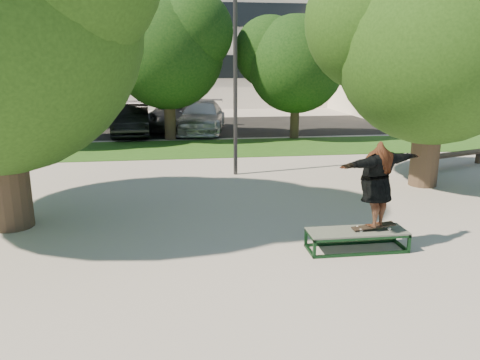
{
  "coord_description": "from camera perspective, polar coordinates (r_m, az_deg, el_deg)",
  "views": [
    {
      "loc": [
        -0.78,
        -8.8,
        3.35
      ],
      "look_at": [
        0.53,
        0.6,
        0.94
      ],
      "focal_mm": 35.0,
      "sensor_mm": 36.0,
      "label": 1
    }
  ],
  "objects": [
    {
      "name": "ground",
      "position": [
        9.44,
        -2.68,
        -6.54
      ],
      "size": [
        120.0,
        120.0,
        0.0
      ],
      "primitive_type": "plane",
      "color": "gray",
      "rests_on": "ground"
    },
    {
      "name": "grass_strip",
      "position": [
        18.68,
        -2.33,
        3.93
      ],
      "size": [
        30.0,
        4.0,
        0.02
      ],
      "primitive_type": "cube",
      "color": "#1D4313",
      "rests_on": "ground"
    },
    {
      "name": "asphalt_strip",
      "position": [
        25.03,
        -6.1,
        6.48
      ],
      "size": [
        40.0,
        8.0,
        0.01
      ],
      "primitive_type": "cube",
      "color": "black",
      "rests_on": "ground"
    },
    {
      "name": "tree_right",
      "position": [
        13.66,
        22.41,
        16.35
      ],
      "size": [
        6.24,
        5.33,
        6.51
      ],
      "color": "#38281E",
      "rests_on": "ground"
    },
    {
      "name": "bg_tree_left",
      "position": [
        20.7,
        -24.96,
        14.03
      ],
      "size": [
        5.28,
        4.51,
        5.77
      ],
      "color": "#38281E",
      "rests_on": "ground"
    },
    {
      "name": "bg_tree_mid",
      "position": [
        20.89,
        -9.08,
        15.9
      ],
      "size": [
        5.76,
        4.92,
        6.24
      ],
      "color": "#38281E",
      "rests_on": "ground"
    },
    {
      "name": "bg_tree_right",
      "position": [
        21.02,
        6.65,
        14.54
      ],
      "size": [
        5.04,
        4.31,
        5.43
      ],
      "color": "#38281E",
      "rests_on": "ground"
    },
    {
      "name": "lamppost",
      "position": [
        13.91,
        -0.58,
        13.43
      ],
      "size": [
        0.25,
        0.15,
        6.11
      ],
      "color": "#2D2D30",
      "rests_on": "ground"
    },
    {
      "name": "office_building",
      "position": [
        41.06,
        -10.23,
        20.53
      ],
      "size": [
        30.0,
        14.12,
        16.0
      ],
      "color": "beige",
      "rests_on": "ground"
    },
    {
      "name": "side_building",
      "position": [
        36.08,
        24.22,
        14.07
      ],
      "size": [
        15.0,
        10.0,
        8.0
      ],
      "primitive_type": "cube",
      "color": "beige",
      "rests_on": "ground"
    },
    {
      "name": "grind_box",
      "position": [
        8.85,
        14.03,
        -7.11
      ],
      "size": [
        1.8,
        0.6,
        0.38
      ],
      "color": "black",
      "rests_on": "ground"
    },
    {
      "name": "skater_rig",
      "position": [
        8.65,
        16.31,
        -0.51
      ],
      "size": [
        1.96,
        1.23,
        1.63
      ],
      "rotation": [
        0.0,
        0.0,
        3.55
      ],
      "color": "white",
      "rests_on": "grind_box"
    },
    {
      "name": "bench",
      "position": [
        16.9,
        24.96,
        2.78
      ],
      "size": [
        2.92,
        1.31,
        0.45
      ],
      "rotation": [
        0.0,
        0.0,
        0.32
      ],
      "color": "#4A3A2C",
      "rests_on": "ground"
    },
    {
      "name": "car_silver_a",
      "position": [
        25.16,
        -19.07,
        7.33
      ],
      "size": [
        1.56,
        3.87,
        1.32
      ],
      "primitive_type": "imported",
      "rotation": [
        0.0,
        0.0,
        0.0
      ],
      "color": "silver",
      "rests_on": "asphalt_strip"
    },
    {
      "name": "car_dark",
      "position": [
        22.54,
        -13.18,
        7.3
      ],
      "size": [
        1.94,
        4.78,
        1.54
      ],
      "primitive_type": "imported",
      "rotation": [
        0.0,
        0.0,
        0.07
      ],
      "color": "black",
      "rests_on": "asphalt_strip"
    },
    {
      "name": "car_grey",
      "position": [
        24.07,
        -7.8,
        7.94
      ],
      "size": [
        3.04,
        5.7,
        1.52
      ],
      "primitive_type": "imported",
      "rotation": [
        0.0,
        0.0,
        -0.09
      ],
      "color": "slate",
      "rests_on": "asphalt_strip"
    },
    {
      "name": "car_silver_b",
      "position": [
        22.94,
        -4.71,
        7.66
      ],
      "size": [
        2.87,
        5.36,
        1.48
      ],
      "primitive_type": "imported",
      "rotation": [
        0.0,
        0.0,
        -0.16
      ],
      "color": "silver",
      "rests_on": "asphalt_strip"
    }
  ]
}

